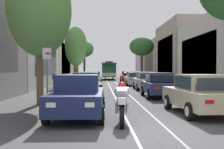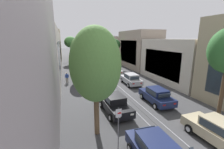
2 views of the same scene
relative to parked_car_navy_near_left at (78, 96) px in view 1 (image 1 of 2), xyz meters
name	(u,v)px [view 1 (image 1 of 2)]	position (x,y,z in m)	size (l,w,h in m)	color
ground_plane	(113,85)	(2.28, 21.56, -0.80)	(160.00, 160.00, 0.00)	#424244
trolley_track_rails	(112,83)	(2.28, 25.59, -0.79)	(1.14, 68.34, 0.01)	gray
building_facade_left	(41,49)	(-7.14, 25.61, 3.68)	(5.32, 60.04, 10.67)	gray
building_facade_right	(186,55)	(11.82, 24.14, 2.93)	(5.56, 60.04, 8.53)	tan
parked_car_navy_near_left	(78,96)	(0.00, 0.00, 0.00)	(2.05, 4.38, 1.58)	#19234C
parked_car_black_second_left	(86,86)	(-0.07, 6.41, 0.00)	(2.13, 4.42, 1.58)	black
parked_car_teal_mid_left	(89,82)	(-0.18, 12.20, 0.00)	(2.04, 4.38, 1.58)	#196B70
parked_car_white_fourth_left	(91,79)	(-0.28, 18.37, 0.00)	(2.13, 4.42, 1.58)	silver
parked_car_teal_fifth_left	(94,77)	(-0.11, 24.84, 0.00)	(2.01, 4.36, 1.58)	#196B70
parked_car_beige_near_right	(199,94)	(4.77, 0.55, 0.00)	(2.12, 4.41, 1.58)	#C1B28E
parked_car_navy_second_right	(159,85)	(4.56, 7.01, 0.00)	(2.05, 4.38, 1.58)	#19234C
parked_car_silver_mid_right	(145,81)	(4.80, 13.73, 0.00)	(2.06, 4.39, 1.58)	#B7B7BC
parked_car_silver_fourth_right	(134,78)	(4.54, 20.39, 0.00)	(2.00, 4.36, 1.58)	#B7B7BC
parked_car_red_fifth_right	(128,77)	(4.56, 27.05, 0.00)	(2.10, 4.40, 1.58)	red
street_tree_kerb_left_near	(40,10)	(-2.27, 3.81, 4.03)	(3.23, 3.52, 7.25)	brown
street_tree_kerb_left_second	(76,47)	(-1.94, 19.60, 3.50)	(2.42, 2.55, 6.59)	brown
street_tree_kerb_left_mid	(84,49)	(-2.14, 37.38, 4.64)	(3.28, 3.55, 6.96)	#4C3826
street_tree_kerb_right_second	(142,47)	(6.53, 27.44, 4.22)	(3.45, 2.99, 6.40)	brown
cable_car_trolley	(109,70)	(2.28, 39.38, 0.86)	(2.79, 9.17, 3.28)	#1E5B38
motorcycle_with_rider	(122,104)	(1.54, -1.24, -0.15)	(0.58, 1.99, 1.37)	black
pedestrian_on_left_pavement	(55,79)	(-3.90, 17.42, 0.08)	(0.55, 0.42, 1.56)	slate
street_sign_post	(47,71)	(-1.48, 1.67, 0.92)	(0.36, 0.09, 2.77)	slate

